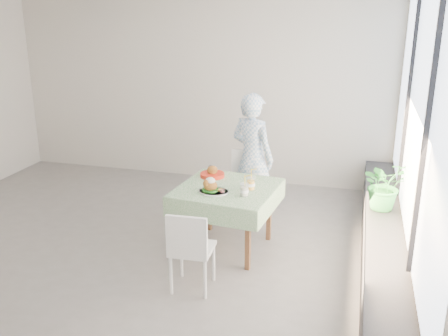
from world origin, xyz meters
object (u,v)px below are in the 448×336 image
(cafe_table, at_px, (227,211))
(potted_plant, at_px, (385,185))
(chair_far, at_px, (244,200))
(chair_near, at_px, (192,265))
(diner, at_px, (252,157))
(main_dish, at_px, (212,188))
(juice_cup_orange, at_px, (251,184))

(cafe_table, height_order, potted_plant, potted_plant)
(chair_far, xyz_separation_m, chair_near, (-0.11, -1.72, -0.02))
(diner, distance_m, main_dish, 1.14)
(diner, relative_size, potted_plant, 2.94)
(diner, bearing_deg, chair_near, 107.53)
(chair_far, distance_m, juice_cup_orange, 1.00)
(main_dish, xyz_separation_m, potted_plant, (1.79, 0.64, -0.02))
(cafe_table, relative_size, main_dish, 3.51)
(cafe_table, distance_m, potted_plant, 1.76)
(diner, height_order, potted_plant, diner)
(cafe_table, xyz_separation_m, diner, (0.08, 0.92, 0.36))
(cafe_table, height_order, chair_far, chair_far)
(juice_cup_orange, relative_size, potted_plant, 0.50)
(chair_far, relative_size, juice_cup_orange, 3.16)
(chair_far, bearing_deg, juice_cup_orange, -72.44)
(chair_near, bearing_deg, main_dish, 91.01)
(cafe_table, xyz_separation_m, potted_plant, (1.68, 0.44, 0.32))
(diner, bearing_deg, main_dish, 103.29)
(chair_near, xyz_separation_m, juice_cup_orange, (0.37, 0.92, 0.55))
(chair_near, xyz_separation_m, diner, (0.18, 1.84, 0.57))
(diner, distance_m, potted_plant, 1.67)
(chair_far, relative_size, chair_near, 1.08)
(cafe_table, height_order, diner, diner)
(chair_near, relative_size, main_dish, 2.55)
(chair_near, height_order, juice_cup_orange, juice_cup_orange)
(chair_near, bearing_deg, potted_plant, 37.36)
(cafe_table, distance_m, chair_near, 0.95)
(cafe_table, bearing_deg, main_dish, -119.80)
(cafe_table, xyz_separation_m, chair_near, (-0.10, -0.92, -0.20))
(chair_far, distance_m, diner, 0.57)
(cafe_table, bearing_deg, chair_near, -96.32)
(chair_far, xyz_separation_m, main_dish, (-0.13, -1.00, 0.52))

